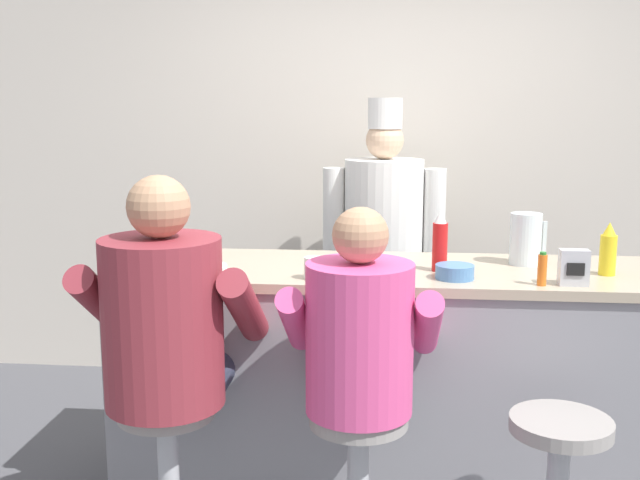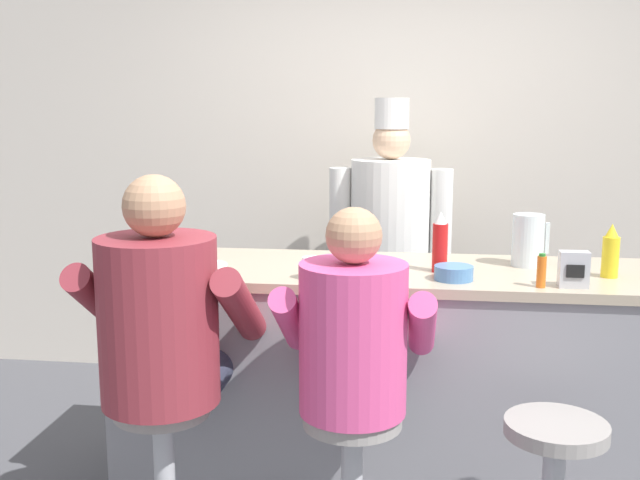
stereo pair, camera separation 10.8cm
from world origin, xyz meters
The scene contains 13 objects.
wall_back centered at (0.00, 1.80, 1.35)m, with size 10.00×0.06×2.70m.
diner_counter centered at (0.00, 0.35, 0.51)m, with size 2.36×0.70×1.02m.
ketchup_bottle_red centered at (0.20, 0.30, 1.14)m, with size 0.06×0.06×0.25m.
mustard_bottle_yellow centered at (0.88, 0.30, 1.12)m, with size 0.07×0.07×0.22m.
hot_sauce_bottle_orange centered at (0.58, 0.08, 1.08)m, with size 0.04×0.04×0.13m.
water_pitcher_clear centered at (0.58, 0.47, 1.13)m, with size 0.15×0.13×0.22m.
breakfast_plate centered at (-0.80, 0.23, 1.04)m, with size 0.23×0.23×0.05m.
cereal_bowl centered at (0.26, 0.17, 1.05)m, with size 0.15×0.15×0.06m.
coffee_mug_white centered at (-0.29, 0.11, 1.07)m, with size 0.13×0.08×0.09m.
napkin_dispenser_chrome centered at (0.70, 0.10, 1.09)m, with size 0.11×0.07×0.14m.
diner_seated_maroon centered at (-0.79, -0.27, 0.91)m, with size 0.65×0.64×1.47m.
diner_seated_pink centered at (-0.10, -0.27, 0.86)m, with size 0.57×0.56×1.37m.
cook_in_whites_near centered at (-0.04, 1.36, 0.96)m, with size 0.68×0.44×1.74m.
Camera 2 is at (0.12, -2.76, 1.70)m, focal length 42.00 mm.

